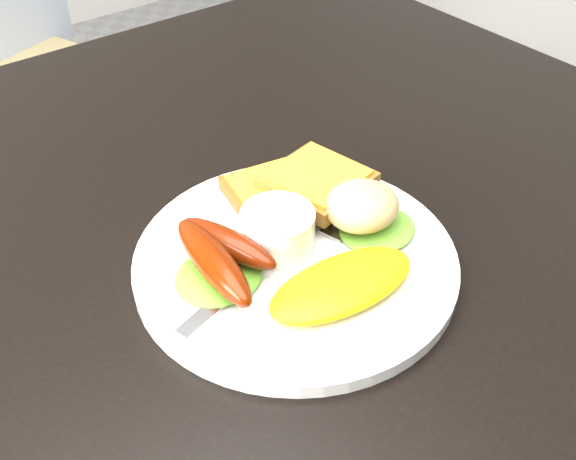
% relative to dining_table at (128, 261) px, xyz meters
% --- Properties ---
extents(dining_table, '(1.20, 0.80, 0.04)m').
position_rel_dining_table_xyz_m(dining_table, '(0.00, 0.00, 0.00)').
color(dining_table, black).
rests_on(dining_table, ground).
extents(dining_chair, '(0.47, 0.47, 0.04)m').
position_rel_dining_table_xyz_m(dining_chair, '(0.21, 0.89, -0.28)').
color(dining_chair, tan).
rests_on(dining_chair, ground).
extents(plate, '(0.27, 0.27, 0.01)m').
position_rel_dining_table_xyz_m(plate, '(0.10, -0.11, 0.03)').
color(plate, white).
rests_on(plate, dining_table).
extents(lettuce_left, '(0.09, 0.09, 0.01)m').
position_rel_dining_table_xyz_m(lettuce_left, '(0.03, -0.10, 0.04)').
color(lettuce_left, '#64A322').
rests_on(lettuce_left, plate).
extents(lettuce_right, '(0.07, 0.07, 0.01)m').
position_rel_dining_table_xyz_m(lettuce_right, '(0.17, -0.13, 0.04)').
color(lettuce_right, '#38842D').
rests_on(lettuce_right, plate).
extents(omelette, '(0.13, 0.07, 0.02)m').
position_rel_dining_table_xyz_m(omelette, '(0.10, -0.17, 0.04)').
color(omelette, yellow).
rests_on(omelette, plate).
extents(sausage_a, '(0.04, 0.11, 0.03)m').
position_rel_dining_table_xyz_m(sausage_a, '(0.03, -0.10, 0.05)').
color(sausage_a, '#690D00').
rests_on(sausage_a, lettuce_left).
extents(sausage_b, '(0.05, 0.10, 0.02)m').
position_rel_dining_table_xyz_m(sausage_b, '(0.05, -0.09, 0.05)').
color(sausage_b, '#5E1C09').
rests_on(sausage_b, lettuce_left).
extents(ramekin, '(0.07, 0.07, 0.04)m').
position_rel_dining_table_xyz_m(ramekin, '(0.09, -0.09, 0.05)').
color(ramekin, white).
rests_on(ramekin, plate).
extents(toast_a, '(0.09, 0.09, 0.01)m').
position_rel_dining_table_xyz_m(toast_a, '(0.13, -0.04, 0.04)').
color(toast_a, brown).
rests_on(toast_a, plate).
extents(toast_b, '(0.09, 0.09, 0.01)m').
position_rel_dining_table_xyz_m(toast_b, '(0.16, -0.07, 0.05)').
color(toast_b, brown).
rests_on(toast_b, toast_a).
extents(potato_salad, '(0.07, 0.06, 0.03)m').
position_rel_dining_table_xyz_m(potato_salad, '(0.16, -0.12, 0.06)').
color(potato_salad, '#C6BD85').
rests_on(potato_salad, lettuce_right).
extents(fork, '(0.15, 0.05, 0.00)m').
position_rel_dining_table_xyz_m(fork, '(0.05, -0.11, 0.03)').
color(fork, '#ADAFB7').
rests_on(fork, plate).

